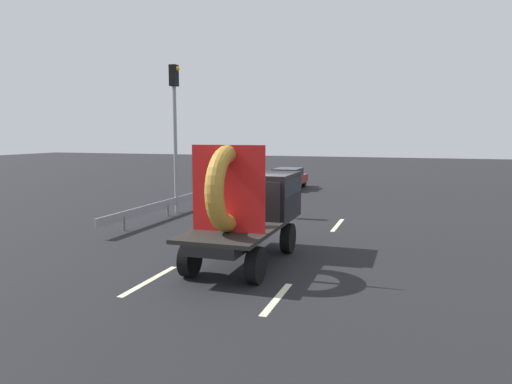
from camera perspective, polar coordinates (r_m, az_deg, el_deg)
name	(u,v)px	position (r m, az deg, el deg)	size (l,w,h in m)	color
ground_plane	(248,258)	(13.26, -0.93, -8.12)	(120.00, 120.00, 0.00)	black
flatbed_truck	(251,203)	(13.04, -0.59, -1.30)	(2.02, 4.89, 3.22)	black
distant_sedan	(288,178)	(29.83, 3.94, 1.75)	(1.72, 4.02, 1.31)	black
traffic_light	(175,119)	(20.71, -9.90, 8.83)	(0.42, 0.36, 6.42)	gray
guardrail	(185,199)	(21.59, -8.69, -0.84)	(0.10, 12.82, 0.71)	gray
lane_dash_left_near	(150,280)	(11.61, -12.89, -10.51)	(2.44, 0.16, 0.01)	beige
lane_dash_left_far	(258,220)	(19.01, 0.30, -3.43)	(2.98, 0.16, 0.01)	beige
lane_dash_right_near	(277,299)	(10.17, 2.59, -12.90)	(2.07, 0.16, 0.01)	beige
lane_dash_right_far	(338,225)	(18.23, 9.96, -4.00)	(2.59, 0.16, 0.01)	beige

